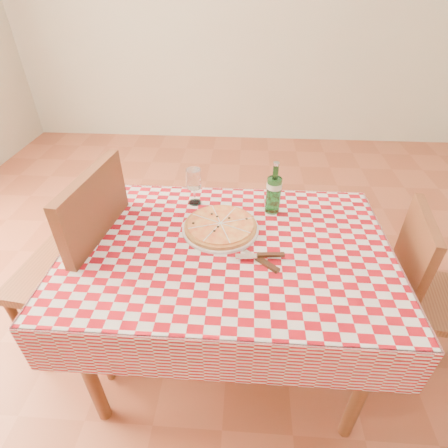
% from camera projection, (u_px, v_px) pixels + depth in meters
% --- Properties ---
extents(dining_table, '(1.20, 0.80, 0.75)m').
position_uv_depth(dining_table, '(228.00, 263.00, 1.46)').
color(dining_table, brown).
rests_on(dining_table, ground).
extents(tablecloth, '(1.30, 0.90, 0.01)m').
position_uv_depth(tablecloth, '(228.00, 246.00, 1.41)').
color(tablecloth, maroon).
rests_on(tablecloth, dining_table).
extents(chair_near, '(0.45, 0.45, 0.86)m').
position_uv_depth(chair_near, '(424.00, 287.00, 1.58)').
color(chair_near, brown).
rests_on(chair_near, ground).
extents(chair_far, '(0.52, 0.52, 1.03)m').
position_uv_depth(chair_far, '(85.00, 259.00, 1.58)').
color(chair_far, brown).
rests_on(chair_far, ground).
extents(pizza_plate, '(0.42, 0.42, 0.04)m').
position_uv_depth(pizza_plate, '(221.00, 226.00, 1.48)').
color(pizza_plate, '#BC823E').
rests_on(pizza_plate, tablecloth).
extents(water_bottle, '(0.09, 0.09, 0.24)m').
position_uv_depth(water_bottle, '(274.00, 188.00, 1.53)').
color(water_bottle, '#186225').
rests_on(water_bottle, tablecloth).
extents(wine_glass, '(0.09, 0.09, 0.17)m').
position_uv_depth(wine_glass, '(194.00, 187.00, 1.61)').
color(wine_glass, white).
rests_on(wine_glass, tablecloth).
extents(cutlery, '(0.31, 0.28, 0.03)m').
position_uv_depth(cutlery, '(257.00, 256.00, 1.33)').
color(cutlery, silver).
rests_on(cutlery, tablecloth).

